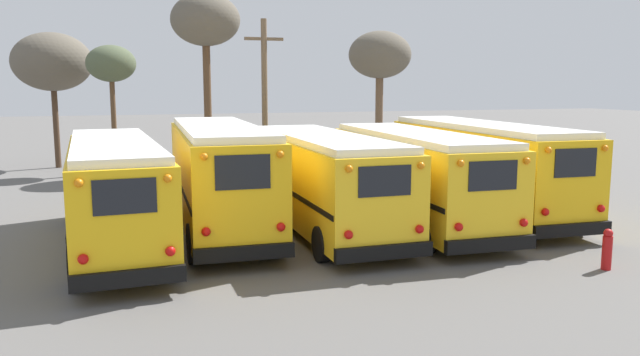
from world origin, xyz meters
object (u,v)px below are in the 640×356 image
Objects in this scene: bare_tree_0 at (111,65)px; utility_pole at (265,98)px; bare_tree_2 at (206,22)px; school_bus_3 at (415,174)px; school_bus_4 at (480,164)px; bare_tree_1 at (52,62)px; fire_hydrant at (607,249)px; bare_tree_3 at (380,57)px; school_bus_0 at (115,189)px; school_bus_2 at (323,178)px; school_bus_1 at (219,173)px.

utility_pole is at bearing -38.67° from bare_tree_0.
bare_tree_2 is (4.63, -1.33, 2.13)m from bare_tree_0.
school_bus_3 is 3.28m from school_bus_4.
bare_tree_2 reaches higher than bare_tree_1.
school_bus_4 is at bearing 83.34° from fire_hydrant.
bare_tree_3 is at bearing 82.40° from fire_hydrant.
school_bus_0 is 1.36× the size of bare_tree_1.
school_bus_2 is 9.39× the size of fire_hydrant.
school_bus_0 is at bearing -174.62° from school_bus_4.
bare_tree_1 is at bearing 120.57° from fire_hydrant.
school_bus_0 is 1.03× the size of school_bus_2.
school_bus_4 is 1.15× the size of bare_tree_2.
fire_hydrant is (8.48, -7.19, -1.29)m from school_bus_1.
school_bus_3 is 18.54m from bare_tree_0.
bare_tree_0 is at bearing 121.15° from school_bus_3.
bare_tree_0 is 0.87× the size of bare_tree_3.
bare_tree_3 is at bearing 3.50° from bare_tree_2.
school_bus_2 is at bearing 2.54° from school_bus_0.
bare_tree_2 is at bearing 96.68° from school_bus_2.
school_bus_2 is 3.11m from school_bus_3.
bare_tree_3 is at bearing -2.90° from bare_tree_0.
school_bus_2 is at bearing 177.29° from school_bus_3.
bare_tree_2 is at bearing 72.33° from school_bus_0.
bare_tree_2 is 1.21× the size of bare_tree_3.
school_bus_4 is 1.39× the size of bare_tree_3.
school_bus_0 is 1.33× the size of utility_pole.
school_bus_2 is 17.05m from bare_tree_0.
bare_tree_3 is (9.81, 0.60, -1.54)m from bare_tree_2.
school_bus_2 is 17.35m from bare_tree_3.
school_bus_0 is at bearing -122.87° from utility_pole.
utility_pole reaches higher than school_bus_4.
school_bus_2 is 1.07× the size of bare_tree_2.
school_bus_3 is at bearing -2.71° from school_bus_2.
fire_hydrant is (2.27, -6.12, -1.13)m from school_bus_3.
utility_pole is at bearing 122.37° from school_bus_4.
utility_pole reaches higher than school_bus_2.
bare_tree_3 is at bearing -12.77° from bare_tree_1.
utility_pole reaches higher than school_bus_3.
bare_tree_0 is at bearing 112.21° from school_bus_2.
bare_tree_0 is at bearing 130.77° from school_bus_4.
bare_tree_3 reaches higher than school_bus_0.
utility_pole reaches higher than bare_tree_0.
school_bus_2 reaches higher than fire_hydrant.
bare_tree_3 is at bearing 46.08° from school_bus_0.
utility_pole is 5.87m from bare_tree_2.
utility_pole is 1.15× the size of bare_tree_0.
school_bus_2 is at bearing -119.13° from bare_tree_3.
bare_tree_0 is (-6.28, 15.38, 3.87)m from school_bus_2.
fire_hydrant is (7.02, -20.31, -7.12)m from bare_tree_2.
school_bus_2 is (6.21, 0.28, -0.02)m from school_bus_0.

